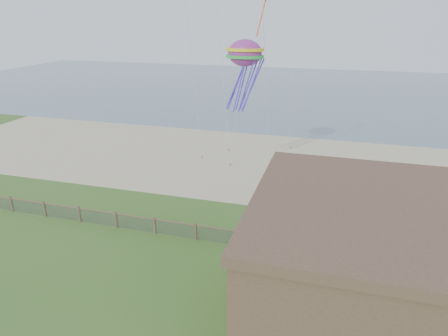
# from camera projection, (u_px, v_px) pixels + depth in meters

# --- Properties ---
(ground) EXTENTS (160.00, 160.00, 0.00)m
(ground) POSITION_uv_depth(u_px,v_px,m) (159.00, 296.00, 21.62)
(ground) COLOR #3A5E20
(ground) RESTS_ON ground
(sand_beach) EXTENTS (72.00, 20.00, 0.02)m
(sand_beach) POSITION_uv_depth(u_px,v_px,m) (248.00, 161.00, 41.34)
(sand_beach) COLOR tan
(sand_beach) RESTS_ON ground
(ocean) EXTENTS (160.00, 68.00, 0.02)m
(ocean) POSITION_uv_depth(u_px,v_px,m) (296.00, 89.00, 80.79)
(ocean) COLOR slate
(ocean) RESTS_ON ground
(chainlink_fence) EXTENTS (36.20, 0.20, 1.25)m
(chainlink_fence) POSITION_uv_depth(u_px,v_px,m) (196.00, 232.00, 26.80)
(chainlink_fence) COLOR #4C372A
(chainlink_fence) RESTS_ON ground
(motel) EXTENTS (15.00, 10.00, 7.00)m
(motel) POSITION_uv_depth(u_px,v_px,m) (438.00, 299.00, 16.12)
(motel) COLOR #4E3C29
(motel) RESTS_ON ground
(motel_deck) EXTENTS (15.00, 2.00, 0.50)m
(motel_deck) POSITION_uv_depth(u_px,v_px,m) (405.00, 278.00, 22.67)
(motel_deck) COLOR brown
(motel_deck) RESTS_ON ground
(picnic_table) EXTENTS (2.13, 1.71, 0.83)m
(picnic_table) POSITION_uv_depth(u_px,v_px,m) (274.00, 255.00, 24.54)
(picnic_table) COLOR brown
(picnic_table) RESTS_ON ground
(octopus_kite) EXTENTS (3.81, 3.32, 6.56)m
(octopus_kite) POSITION_uv_depth(u_px,v_px,m) (245.00, 74.00, 33.53)
(octopus_kite) COLOR red
(kite_red) EXTENTS (2.18, 2.30, 3.13)m
(kite_red) POSITION_uv_depth(u_px,v_px,m) (262.00, 1.00, 27.64)
(kite_red) COLOR #CE4624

